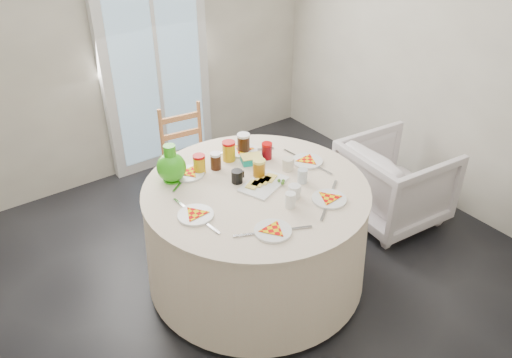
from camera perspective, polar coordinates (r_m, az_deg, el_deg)
floor at (r=3.40m, az=-0.84°, el=-13.39°), size 4.00×4.00×0.00m
wall_back at (r=4.32m, az=-17.12°, el=15.78°), size 4.00×0.02×2.60m
wall_right at (r=4.04m, az=23.53°, el=13.46°), size 0.02×4.00×2.60m
glass_door at (r=4.49m, az=-11.53°, el=13.77°), size 1.00×0.08×2.10m
table at (r=3.30m, az=0.00°, el=-6.26°), size 1.45×1.45×0.73m
wooden_chair at (r=4.01m, az=-7.62°, el=2.72°), size 0.43×0.41×0.85m
armchair at (r=4.01m, az=15.64°, el=0.35°), size 0.72×0.76×0.73m
place_settings at (r=3.07m, az=0.00°, el=-0.47°), size 1.49×1.49×0.02m
jar_cluster at (r=3.27m, az=-2.71°, el=2.72°), size 0.58×0.39×0.15m
butter_tub at (r=3.31m, az=-0.52°, el=2.51°), size 0.16×0.14×0.05m
green_pitcher at (r=3.13m, az=-9.70°, el=1.89°), size 0.20×0.20×0.24m
cheese_platter at (r=3.08m, az=0.87°, el=-0.22°), size 0.36×0.30×0.04m
mugs_glasses at (r=3.10m, az=1.81°, el=0.79°), size 0.70×0.70×0.10m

